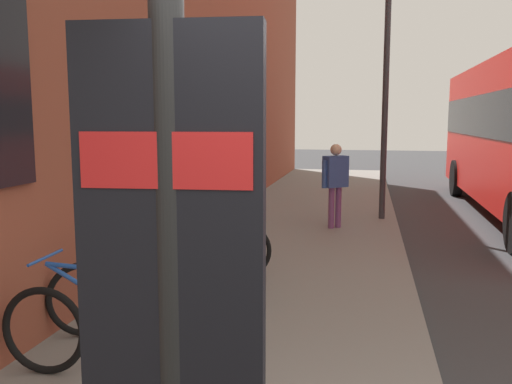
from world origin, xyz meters
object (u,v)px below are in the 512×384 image
(pedestrian_crossing_street, at_px, (335,177))
(bicycle_by_door, at_px, (186,265))
(bicycle_leaning_wall, at_px, (107,332))
(bicycle_under_window, at_px, (204,247))
(transit_info_sign, at_px, (172,267))
(street_lamp, at_px, (386,75))
(bicycle_beside_lamp, at_px, (144,294))

(pedestrian_crossing_street, bearing_deg, bicycle_by_door, 162.42)
(bicycle_leaning_wall, distance_m, pedestrian_crossing_street, 6.52)
(bicycle_by_door, relative_size, bicycle_under_window, 1.00)
(transit_info_sign, xyz_separation_m, pedestrian_crossing_street, (8.59, 0.01, -0.64))
(pedestrian_crossing_street, relative_size, street_lamp, 0.32)
(bicycle_under_window, bearing_deg, street_lamp, -26.73)
(bicycle_leaning_wall, relative_size, bicycle_by_door, 1.00)
(bicycle_leaning_wall, xyz_separation_m, bicycle_by_door, (1.94, 0.02, 0.00))
(bicycle_beside_lamp, height_order, street_lamp, street_lamp)
(transit_info_sign, bearing_deg, bicycle_beside_lamp, 25.17)
(bicycle_by_door, height_order, street_lamp, street_lamp)
(bicycle_leaning_wall, height_order, bicycle_by_door, same)
(bicycle_by_door, bearing_deg, bicycle_leaning_wall, -179.39)
(bicycle_under_window, height_order, transit_info_sign, transit_info_sign)
(bicycle_beside_lamp, relative_size, pedestrian_crossing_street, 1.09)
(bicycle_beside_lamp, xyz_separation_m, transit_info_sign, (-3.14, -1.47, 1.21))
(bicycle_beside_lamp, relative_size, bicycle_by_door, 0.96)
(bicycle_beside_lamp, bearing_deg, bicycle_by_door, -3.54)
(bicycle_leaning_wall, height_order, pedestrian_crossing_street, pedestrian_crossing_street)
(bicycle_beside_lamp, bearing_deg, bicycle_leaning_wall, -174.62)
(bicycle_by_door, height_order, pedestrian_crossing_street, pedestrian_crossing_street)
(transit_info_sign, bearing_deg, bicycle_leaning_wall, 31.85)
(bicycle_beside_lamp, bearing_deg, street_lamp, -19.60)
(bicycle_by_door, xyz_separation_m, bicycle_under_window, (0.89, 0.07, -0.00))
(bicycle_by_door, distance_m, bicycle_under_window, 0.89)
(street_lamp, bearing_deg, bicycle_beside_lamp, 160.40)
(pedestrian_crossing_street, xyz_separation_m, street_lamp, (1.15, -0.89, 1.93))
(transit_info_sign, relative_size, pedestrian_crossing_street, 1.53)
(bicycle_leaning_wall, height_order, bicycle_under_window, same)
(bicycle_beside_lamp, bearing_deg, bicycle_under_window, 0.07)
(bicycle_leaning_wall, distance_m, street_lamp, 8.23)
(street_lamp, bearing_deg, bicycle_leaning_wall, 163.20)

